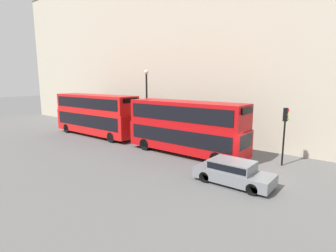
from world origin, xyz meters
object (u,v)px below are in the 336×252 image
car_dark_sedan (233,172)px  traffic_light (285,125)px  bus_second_in_queue (95,113)px  pedestrian (105,124)px  bus_leading (186,125)px

car_dark_sedan → traffic_light: size_ratio=1.10×
bus_second_in_queue → pedestrian: size_ratio=6.38×
bus_second_in_queue → traffic_light: (1.84, -18.66, 0.48)m
bus_leading → bus_second_in_queue: bearing=90.0°
bus_leading → pedestrian: (2.32, 13.15, -1.55)m
traffic_light → car_dark_sedan: bearing=166.1°
bus_leading → bus_second_in_queue: bus_second_in_queue is taller
bus_leading → car_dark_sedan: (-3.40, -5.65, -1.62)m
car_dark_sedan → traffic_light: (5.24, -1.29, 2.17)m
bus_second_in_queue → traffic_light: bus_second_in_queue is taller
car_dark_sedan → pedestrian: bearing=73.1°
bus_second_in_queue → traffic_light: 18.76m
bus_leading → car_dark_sedan: bearing=-121.1°
traffic_light → pedestrian: 20.20m
bus_leading → bus_second_in_queue: 11.72m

